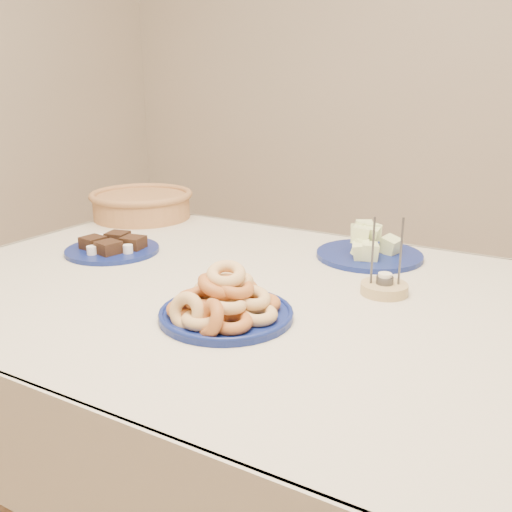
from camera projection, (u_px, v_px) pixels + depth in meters
The scene contains 6 objects.
dining_table at pixel (267, 335), 1.33m from camera, with size 1.71×1.11×0.75m.
donut_platter at pixel (224, 304), 1.14m from camera, with size 0.33×0.33×0.12m.
melon_plate at pixel (369, 248), 1.54m from camera, with size 0.31×0.31×0.10m.
brownie_plate at pixel (112, 247), 1.60m from camera, with size 0.27×0.27×0.05m.
wicker_basket at pixel (142, 204), 1.98m from camera, with size 0.36×0.36×0.09m.
candle_holder at pixel (384, 287), 1.29m from camera, with size 0.14×0.14×0.18m.
Camera 1 is at (0.59, -1.06, 1.21)m, focal length 40.00 mm.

